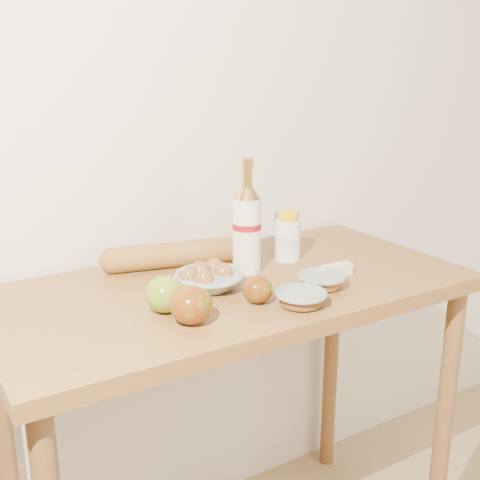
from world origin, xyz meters
The scene contains 12 objects.
back_wall centered at (0.00, 1.51, 1.30)m, with size 3.50×0.02×2.60m, color silver.
table centered at (0.00, 1.18, 0.78)m, with size 1.20×0.60×0.90m.
bourbon_bottle centered at (0.07, 1.23, 1.02)m, with size 0.09×0.09×0.30m.
cream_bottle centered at (0.23, 1.26, 0.97)m, with size 0.08×0.08×0.14m.
egg_bowl centered at (-0.07, 1.18, 0.93)m, with size 0.21×0.21×0.06m.
baguette centered at (-0.07, 1.37, 0.93)m, with size 0.42×0.16×0.07m.
apple_yellowgreen centered at (-0.22, 1.10, 0.94)m, with size 0.10×0.10×0.08m.
apple_redgreen_front centered at (-0.20, 1.02, 0.94)m, with size 0.11×0.11×0.08m.
apple_redgreen_right centered at (-0.02, 1.04, 0.93)m, with size 0.09×0.09×0.07m.
sugar_bowl centered at (0.05, 0.97, 0.92)m, with size 0.15×0.15×0.03m.
syrup_bowl centered at (0.17, 1.04, 0.92)m, with size 0.15×0.15×0.03m.
butter_stick centered at (0.24, 1.08, 0.92)m, with size 0.11×0.03×0.03m.
Camera 1 is at (-0.73, -0.05, 1.43)m, focal length 45.00 mm.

